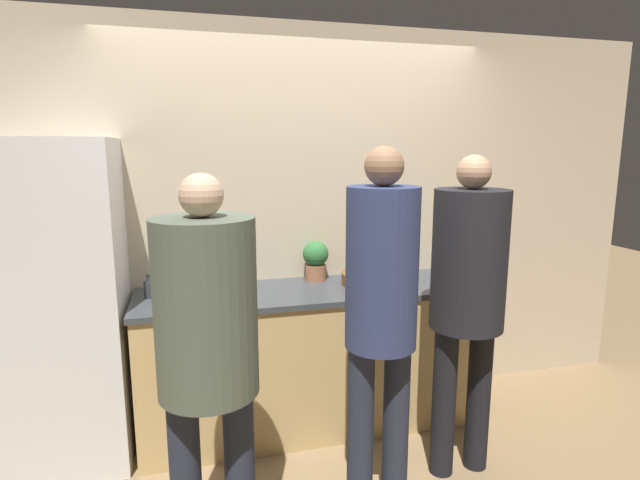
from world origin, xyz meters
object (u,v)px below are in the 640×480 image
(utensil_crock, at_px, (405,268))
(cup_red, at_px, (176,297))
(refrigerator, at_px, (55,307))
(bottle_dark, at_px, (150,288))
(person_left, at_px, (207,337))
(fruit_bowl, at_px, (370,278))
(person_center, at_px, (381,303))
(potted_plant, at_px, (316,259))
(person_right, at_px, (468,285))
(bottle_green, at_px, (180,281))

(utensil_crock, height_order, cup_red, utensil_crock)
(refrigerator, height_order, bottle_dark, refrigerator)
(person_left, height_order, fruit_bowl, person_left)
(person_center, bearing_deg, cup_red, 142.96)
(utensil_crock, bearing_deg, fruit_bowl, -164.59)
(person_left, height_order, potted_plant, person_left)
(cup_red, distance_m, potted_plant, 0.97)
(person_left, xyz_separation_m, bottle_dark, (-0.29, 1.08, -0.07))
(utensil_crock, bearing_deg, bottle_dark, -179.30)
(fruit_bowl, distance_m, utensil_crock, 0.29)
(refrigerator, xyz_separation_m, fruit_bowl, (1.88, 0.01, 0.04))
(fruit_bowl, bearing_deg, bottle_dark, 177.63)
(bottle_dark, relative_size, potted_plant, 0.53)
(refrigerator, xyz_separation_m, person_right, (2.17, -0.68, 0.16))
(fruit_bowl, bearing_deg, bottle_green, 173.26)
(fruit_bowl, bearing_deg, potted_plant, 148.60)
(person_center, distance_m, person_right, 0.59)
(refrigerator, xyz_separation_m, bottle_dark, (0.51, 0.06, 0.05))
(person_center, relative_size, cup_red, 19.05)
(person_center, relative_size, utensil_crock, 6.41)
(person_right, relative_size, fruit_bowl, 4.72)
(bottle_dark, bearing_deg, person_left, -74.84)
(utensil_crock, distance_m, cup_red, 1.52)
(fruit_bowl, bearing_deg, person_center, -107.38)
(person_left, distance_m, cup_red, 0.90)
(bottle_green, xyz_separation_m, bottle_dark, (-0.17, -0.09, -0.01))
(refrigerator, relative_size, cup_red, 19.52)
(person_right, bearing_deg, utensil_crock, 90.94)
(person_right, height_order, cup_red, person_right)
(utensil_crock, height_order, potted_plant, utensil_crock)
(utensil_crock, bearing_deg, refrigerator, -177.81)
(potted_plant, bearing_deg, person_left, -121.90)
(refrigerator, relative_size, person_center, 1.02)
(utensil_crock, bearing_deg, bottle_green, 177.49)
(potted_plant, bearing_deg, utensil_crock, -11.13)
(fruit_bowl, height_order, bottle_dark, bottle_dark)
(bottle_green, xyz_separation_m, potted_plant, (0.88, 0.05, 0.08))
(fruit_bowl, xyz_separation_m, bottle_dark, (-1.37, 0.06, 0.02))
(person_center, height_order, cup_red, person_center)
(person_left, bearing_deg, person_center, 11.47)
(fruit_bowl, relative_size, cup_red, 3.94)
(refrigerator, distance_m, bottle_green, 0.69)
(refrigerator, relative_size, bottle_green, 10.99)
(bottle_green, relative_size, cup_red, 1.78)
(utensil_crock, xyz_separation_m, bottle_green, (-1.48, 0.07, -0.00))
(person_left, xyz_separation_m, person_center, (0.81, 0.16, 0.03))
(fruit_bowl, distance_m, cup_red, 1.23)
(person_right, bearing_deg, person_center, -162.99)
(person_right, bearing_deg, person_left, -166.23)
(person_left, xyz_separation_m, cup_red, (-0.14, 0.88, -0.08))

